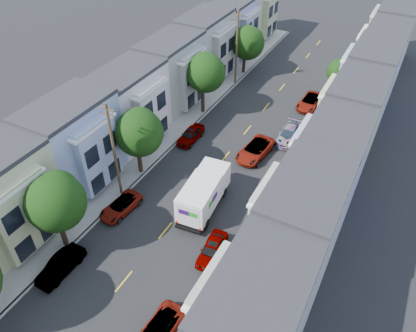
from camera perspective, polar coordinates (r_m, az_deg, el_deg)
ground at (r=36.46m, az=-6.02°, el=-9.02°), size 160.00×160.00×0.00m
road_slab at (r=46.28m, az=4.06°, el=3.26°), size 12.00×70.00×0.02m
curb_left at (r=48.50m, az=-2.45°, el=5.29°), size 0.30×70.00×0.15m
curb_right at (r=44.68m, az=11.12°, el=1.14°), size 0.30×70.00×0.15m
sidewalk_left at (r=49.08m, az=-3.77°, el=5.68°), size 2.60×70.00×0.15m
sidewalk_right at (r=44.45m, az=12.69°, el=0.65°), size 2.60×70.00×0.15m
centerline at (r=46.28m, az=4.06°, el=3.25°), size 0.12×70.00×0.01m
townhouse_row_left at (r=50.94m, az=-7.46°, el=6.67°), size 5.00×70.00×8.50m
townhouse_row_right at (r=44.03m, az=17.34°, el=-0.88°), size 5.00×70.00×8.50m
tree_b at (r=33.53m, az=-20.72°, el=-4.81°), size 4.70×4.70×7.50m
tree_c at (r=39.52m, az=-9.77°, el=4.63°), size 4.70×4.70×7.40m
tree_d at (r=48.99m, az=-0.45°, el=12.96°), size 4.70×4.70×7.84m
tree_e at (r=59.67m, az=5.53°, el=16.84°), size 4.70×4.70×6.99m
tree_far_r at (r=56.15m, az=17.83°, el=12.44°), size 3.10×3.10×5.10m
utility_pole_near at (r=37.22m, az=-13.04°, el=1.94°), size 1.60×0.26×10.00m
utility_pole_far at (r=56.43m, az=4.04°, el=16.17°), size 1.60×0.26×10.00m
fedex_truck at (r=37.00m, az=-0.60°, el=-3.75°), size 2.67×6.95×3.33m
lead_sedan at (r=44.11m, az=6.66°, el=2.24°), size 3.08×5.70×1.52m
parked_left_b at (r=34.93m, az=-20.00°, el=-13.07°), size 1.56×4.31×1.43m
parked_left_c at (r=38.33m, az=-12.17°, el=-5.58°), size 2.41×4.54×1.22m
parked_left_d at (r=46.24m, az=-2.46°, el=4.39°), size 1.78×4.55×1.47m
parked_right_a at (r=30.26m, az=-6.97°, el=-22.03°), size 2.43×4.73×1.28m
parked_right_b at (r=33.97m, az=0.58°, el=-11.67°), size 2.05×4.46×1.40m
parked_right_c at (r=47.23m, az=11.27°, el=4.40°), size 2.23×4.90×1.45m
parked_right_d at (r=54.11m, az=14.16°, el=8.73°), size 2.70×5.29×1.43m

